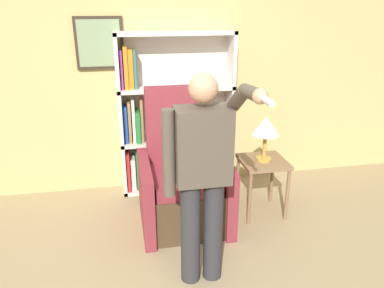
{
  "coord_description": "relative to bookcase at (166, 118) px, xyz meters",
  "views": [
    {
      "loc": [
        -0.36,
        -2.11,
        2.07
      ],
      "look_at": [
        0.17,
        0.66,
        1.0
      ],
      "focal_mm": 35.0,
      "sensor_mm": 36.0,
      "label": 1
    }
  ],
  "objects": [
    {
      "name": "wall_back",
      "position": [
        -0.11,
        0.16,
        0.55
      ],
      "size": [
        8.0,
        0.11,
        2.8
      ],
      "color": "tan",
      "rests_on": "ground_plane"
    },
    {
      "name": "bookcase",
      "position": [
        0.0,
        0.0,
        0.0
      ],
      "size": [
        1.27,
        0.28,
        1.79
      ],
      "color": "silver",
      "rests_on": "ground_plane"
    },
    {
      "name": "armchair",
      "position": [
        0.07,
        -0.74,
        -0.45
      ],
      "size": [
        0.84,
        0.82,
        1.31
      ],
      "color": "#4C3823",
      "rests_on": "ground_plane"
    },
    {
      "name": "person_standing",
      "position": [
        0.06,
        -1.62,
        0.08
      ],
      "size": [
        0.54,
        0.78,
        1.64
      ],
      "color": "#2D2D33",
      "rests_on": "ground_plane"
    },
    {
      "name": "side_table",
      "position": [
        0.88,
        -0.75,
        -0.37
      ],
      "size": [
        0.45,
        0.45,
        0.59
      ],
      "color": "#846647",
      "rests_on": "ground_plane"
    },
    {
      "name": "table_lamp",
      "position": [
        0.88,
        -0.75,
        0.08
      ],
      "size": [
        0.29,
        0.29,
        0.45
      ],
      "color": "gold",
      "rests_on": "side_table"
    }
  ]
}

